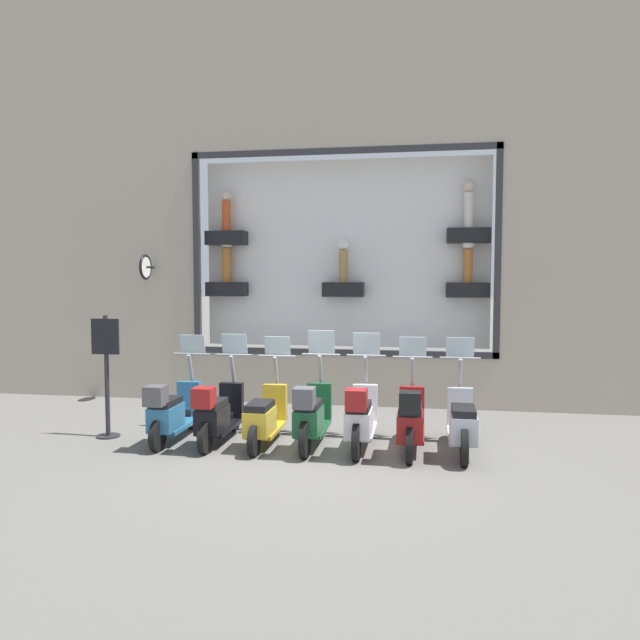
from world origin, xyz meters
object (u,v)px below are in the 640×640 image
object	(u,v)px
scooter_green_3	(311,416)
scooter_teal_6	(172,412)
scooter_white_2	(360,418)
scooter_silver_0	(462,424)
scooter_red_1	(411,420)
scooter_black_5	(217,414)
shop_sign_post	(106,371)
scooter_yellow_4	(265,418)

from	to	relation	value
scooter_green_3	scooter_teal_6	distance (m)	2.14
scooter_white_2	scooter_green_3	xyz separation A→B (m)	(0.00, 0.71, 0.00)
scooter_silver_0	scooter_green_3	size ratio (longest dim) A/B	1.00
scooter_red_1	scooter_teal_6	distance (m)	3.56
scooter_white_2	scooter_black_5	world-z (taller)	scooter_white_2
scooter_teal_6	shop_sign_post	bearing A→B (deg)	83.72
scooter_silver_0	scooter_white_2	bearing A→B (deg)	92.29
scooter_black_5	scooter_white_2	bearing A→B (deg)	-89.65
scooter_white_2	scooter_silver_0	bearing A→B (deg)	-87.71
scooter_red_1	scooter_yellow_4	bearing A→B (deg)	88.52
scooter_silver_0	scooter_red_1	bearing A→B (deg)	94.95
scooter_silver_0	scooter_white_2	xyz separation A→B (m)	(-0.06, 1.42, 0.05)
scooter_red_1	scooter_white_2	world-z (taller)	scooter_white_2
scooter_silver_0	scooter_teal_6	size ratio (longest dim) A/B	1.01
scooter_yellow_4	scooter_teal_6	bearing A→B (deg)	92.57
scooter_teal_6	shop_sign_post	size ratio (longest dim) A/B	0.94
scooter_white_2	scooter_red_1	bearing A→B (deg)	-90.37
scooter_yellow_4	scooter_red_1	bearing A→B (deg)	-91.48
scooter_yellow_4	shop_sign_post	bearing A→B (deg)	88.70
shop_sign_post	scooter_yellow_4	bearing A→B (deg)	-91.30
shop_sign_post	scooter_green_3	bearing A→B (deg)	-91.90
scooter_green_3	scooter_yellow_4	distance (m)	0.72
scooter_white_2	scooter_black_5	distance (m)	2.14
scooter_silver_0	scooter_green_3	bearing A→B (deg)	91.50
scooter_yellow_4	scooter_black_5	size ratio (longest dim) A/B	1.00
scooter_teal_6	scooter_red_1	bearing A→B (deg)	-89.86
scooter_silver_0	scooter_teal_6	bearing A→B (deg)	90.94
scooter_green_3	shop_sign_post	world-z (taller)	shop_sign_post
scooter_white_2	scooter_green_3	bearing A→B (deg)	89.93
scooter_green_3	scooter_black_5	size ratio (longest dim) A/B	1.01
scooter_white_2	scooter_yellow_4	world-z (taller)	scooter_white_2
scooter_silver_0	scooter_white_2	size ratio (longest dim) A/B	1.00
scooter_yellow_4	scooter_green_3	bearing A→B (deg)	-93.99
scooter_silver_0	shop_sign_post	bearing A→B (deg)	89.45
scooter_white_2	shop_sign_post	bearing A→B (deg)	88.43
scooter_yellow_4	scooter_teal_6	distance (m)	1.43
scooter_red_1	scooter_black_5	world-z (taller)	scooter_red_1
scooter_white_2	shop_sign_post	xyz separation A→B (m)	(0.11, 3.95, 0.56)
scooter_green_3	shop_sign_post	bearing A→B (deg)	88.10
scooter_red_1	scooter_white_2	bearing A→B (deg)	89.63
scooter_yellow_4	scooter_silver_0	bearing A→B (deg)	-89.87
scooter_white_2	scooter_yellow_4	bearing A→B (deg)	87.96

